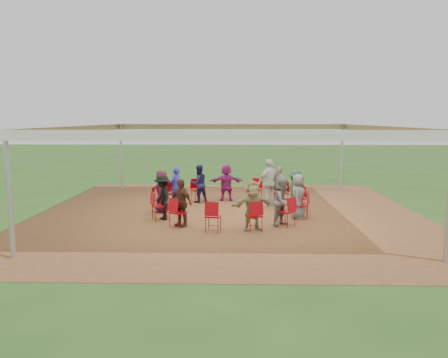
{
  "coord_description": "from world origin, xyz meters",
  "views": [
    {
      "loc": [
        0.17,
        -14.74,
        3.25
      ],
      "look_at": [
        -0.19,
        0.3,
        1.16
      ],
      "focal_mm": 35.0,
      "sensor_mm": 36.0,
      "label": 1
    }
  ],
  "objects_px": {
    "chair_6": "(173,194)",
    "standing_person": "(269,183)",
    "person_seated_10": "(284,202)",
    "laptop": "(293,197)",
    "person_seated_1": "(295,191)",
    "chair_2": "(281,193)",
    "chair_11": "(254,216)",
    "chair_12": "(286,212)",
    "person_seated_6": "(162,192)",
    "chair_9": "(178,213)",
    "person_seated_7": "(163,197)",
    "person_seated_2": "(279,186)",
    "chair_10": "(213,216)",
    "person_seated_4": "(199,184)",
    "person_seated_8": "(181,203)",
    "person_seated_3": "(226,182)",
    "person_seated_0": "(298,196)",
    "chair_4": "(226,189)",
    "chair_0": "(302,205)",
    "chair_3": "(256,190)",
    "chair_5": "(197,190)",
    "chair_7": "(159,200)",
    "person_seated_9": "(253,205)",
    "person_seated_5": "(176,187)",
    "chair_1": "(298,199)",
    "chair_8": "(159,206)"
  },
  "relations": [
    {
      "from": "chair_2",
      "to": "chair_6",
      "type": "relative_size",
      "value": 1.0
    },
    {
      "from": "person_seated_10",
      "to": "laptop",
      "type": "relative_size",
      "value": 3.67
    },
    {
      "from": "chair_5",
      "to": "chair_7",
      "type": "relative_size",
      "value": 1.0
    },
    {
      "from": "person_seated_0",
      "to": "person_seated_6",
      "type": "height_order",
      "value": "same"
    },
    {
      "from": "person_seated_4",
      "to": "chair_10",
      "type": "bearing_deg",
      "value": 68.69
    },
    {
      "from": "chair_8",
      "to": "standing_person",
      "type": "relative_size",
      "value": 0.51
    },
    {
      "from": "person_seated_5",
      "to": "person_seated_9",
      "type": "bearing_deg",
      "value": 69.23
    },
    {
      "from": "chair_6",
      "to": "standing_person",
      "type": "xyz_separation_m",
      "value": [
        3.59,
        0.04,
        0.44
      ]
    },
    {
      "from": "chair_4",
      "to": "chair_5",
      "type": "height_order",
      "value": "same"
    },
    {
      "from": "person_seated_5",
      "to": "laptop",
      "type": "bearing_deg",
      "value": 96.68
    },
    {
      "from": "chair_9",
      "to": "person_seated_2",
      "type": "height_order",
      "value": "person_seated_2"
    },
    {
      "from": "chair_3",
      "to": "chair_11",
      "type": "xyz_separation_m",
      "value": [
        -0.27,
        -4.62,
        0.0
      ]
    },
    {
      "from": "chair_2",
      "to": "person_seated_8",
      "type": "distance_m",
      "value": 4.8
    },
    {
      "from": "chair_5",
      "to": "chair_12",
      "type": "xyz_separation_m",
      "value": [
        3.04,
        -3.86,
        0.0
      ]
    },
    {
      "from": "chair_0",
      "to": "laptop",
      "type": "bearing_deg",
      "value": 90.0
    },
    {
      "from": "person_seated_8",
      "to": "person_seated_3",
      "type": "bearing_deg",
      "value": 110.77
    },
    {
      "from": "chair_12",
      "to": "person_seated_1",
      "type": "bearing_deg",
      "value": 30.41
    },
    {
      "from": "chair_0",
      "to": "chair_12",
      "type": "bearing_deg",
      "value": 166.15
    },
    {
      "from": "chair_6",
      "to": "standing_person",
      "type": "bearing_deg",
      "value": 121.68
    },
    {
      "from": "chair_1",
      "to": "chair_9",
      "type": "height_order",
      "value": "same"
    },
    {
      "from": "chair_5",
      "to": "person_seated_9",
      "type": "distance_m",
      "value": 4.8
    },
    {
      "from": "chair_0",
      "to": "chair_11",
      "type": "distance_m",
      "value": 2.3
    },
    {
      "from": "chair_7",
      "to": "person_seated_10",
      "type": "distance_m",
      "value": 4.52
    },
    {
      "from": "person_seated_1",
      "to": "chair_2",
      "type": "bearing_deg",
      "value": 8.08
    },
    {
      "from": "chair_9",
      "to": "laptop",
      "type": "distance_m",
      "value": 3.85
    },
    {
      "from": "person_seated_6",
      "to": "chair_0",
      "type": "bearing_deg",
      "value": 82.9
    },
    {
      "from": "person_seated_2",
      "to": "person_seated_5",
      "type": "relative_size",
      "value": 1.0
    },
    {
      "from": "person_seated_6",
      "to": "chair_1",
      "type": "bearing_deg",
      "value": 97.1
    },
    {
      "from": "laptop",
      "to": "person_seated_3",
      "type": "bearing_deg",
      "value": 54.0
    },
    {
      "from": "person_seated_9",
      "to": "standing_person",
      "type": "height_order",
      "value": "standing_person"
    },
    {
      "from": "chair_9",
      "to": "person_seated_1",
      "type": "xyz_separation_m",
      "value": [
        3.83,
        2.38,
        0.29
      ]
    },
    {
      "from": "chair_1",
      "to": "chair_7",
      "type": "bearing_deg",
      "value": 83.08
    },
    {
      "from": "person_seated_4",
      "to": "standing_person",
      "type": "xyz_separation_m",
      "value": [
        2.69,
        -0.69,
        0.15
      ]
    },
    {
      "from": "chair_12",
      "to": "standing_person",
      "type": "relative_size",
      "value": 0.51
    },
    {
      "from": "person_seated_5",
      "to": "chair_0",
      "type": "bearing_deg",
      "value": 97.1
    },
    {
      "from": "chair_10",
      "to": "person_seated_4",
      "type": "bearing_deg",
      "value": 110.23
    },
    {
      "from": "chair_7",
      "to": "chair_9",
      "type": "relative_size",
      "value": 1.0
    },
    {
      "from": "chair_6",
      "to": "chair_11",
      "type": "distance_m",
      "value": 4.62
    },
    {
      "from": "chair_5",
      "to": "chair_10",
      "type": "relative_size",
      "value": 1.0
    },
    {
      "from": "chair_2",
      "to": "person_seated_6",
      "type": "bearing_deg",
      "value": 69.77
    },
    {
      "from": "chair_1",
      "to": "chair_3",
      "type": "relative_size",
      "value": 1.0
    },
    {
      "from": "chair_7",
      "to": "person_seated_2",
      "type": "bearing_deg",
      "value": 110.23
    },
    {
      "from": "chair_4",
      "to": "person_seated_4",
      "type": "bearing_deg",
      "value": 19.61
    },
    {
      "from": "chair_0",
      "to": "person_seated_5",
      "type": "bearing_deg",
      "value": 83.25
    },
    {
      "from": "chair_12",
      "to": "person_seated_10",
      "type": "bearing_deg",
      "value": 90.0
    },
    {
      "from": "chair_0",
      "to": "person_seated_0",
      "type": "xyz_separation_m",
      "value": [
        -0.11,
        0.04,
        0.29
      ]
    },
    {
      "from": "person_seated_7",
      "to": "person_seated_2",
      "type": "bearing_deg",
      "value": 96.92
    },
    {
      "from": "chair_11",
      "to": "person_seated_1",
      "type": "bearing_deg",
      "value": 43.15
    },
    {
      "from": "chair_11",
      "to": "person_seated_5",
      "type": "xyz_separation_m",
      "value": [
        -2.76,
        3.57,
        0.29
      ]
    },
    {
      "from": "chair_0",
      "to": "chair_3",
      "type": "xyz_separation_m",
      "value": [
        -1.35,
        2.99,
        0.0
      ]
    }
  ]
}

